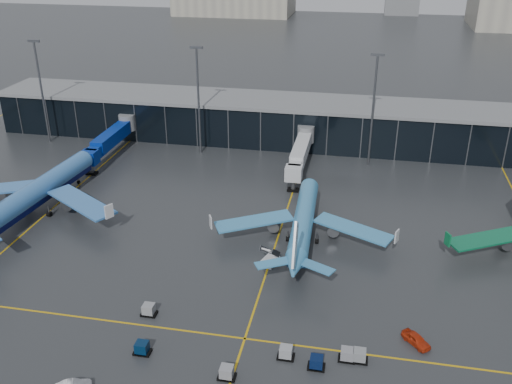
% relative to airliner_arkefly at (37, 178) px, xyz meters
% --- Properties ---
extents(ground, '(600.00, 600.00, 0.00)m').
position_rel_airliner_arkefly_xyz_m(ground, '(36.60, -14.60, -6.64)').
color(ground, '#282B2D').
rests_on(ground, ground).
extents(terminal_pier, '(142.00, 17.00, 10.70)m').
position_rel_airliner_arkefly_xyz_m(terminal_pier, '(36.60, 47.40, -1.22)').
color(terminal_pier, black).
rests_on(terminal_pier, ground).
extents(jet_bridges, '(94.00, 27.50, 7.20)m').
position_rel_airliner_arkefly_xyz_m(jet_bridges, '(1.60, 28.39, -2.09)').
color(jet_bridges, '#595B60').
rests_on(jet_bridges, ground).
extents(flood_masts, '(203.00, 0.50, 25.50)m').
position_rel_airliner_arkefly_xyz_m(flood_masts, '(41.60, 35.40, 7.17)').
color(flood_masts, '#595B60').
rests_on(flood_masts, ground).
extents(distant_hangars, '(260.00, 71.00, 22.00)m').
position_rel_airliner_arkefly_xyz_m(distant_hangars, '(86.54, 255.48, 2.15)').
color(distant_hangars, '#B2AD99').
rests_on(distant_hangars, ground).
extents(taxi_lines, '(220.00, 120.00, 0.02)m').
position_rel_airliner_arkefly_xyz_m(taxi_lines, '(46.60, -3.99, -6.63)').
color(taxi_lines, gold).
rests_on(taxi_lines, ground).
extents(airliner_arkefly, '(41.62, 46.41, 13.29)m').
position_rel_airliner_arkefly_xyz_m(airliner_arkefly, '(0.00, 0.00, 0.00)').
color(airliner_arkefly, '#3A77C1').
rests_on(airliner_arkefly, ground).
extents(airliner_klm_near, '(33.86, 38.22, 11.39)m').
position_rel_airliner_arkefly_xyz_m(airliner_klm_near, '(50.95, -0.86, -0.95)').
color(airliner_klm_near, '#3B8CC2').
rests_on(airliner_klm_near, ground).
extents(baggage_carts, '(31.80, 17.12, 1.70)m').
position_rel_airliner_arkefly_xyz_m(baggage_carts, '(49.13, -33.70, -5.89)').
color(baggage_carts, black).
rests_on(baggage_carts, ground).
extents(mobile_airstair, '(3.09, 3.73, 3.45)m').
position_rel_airliner_arkefly_xyz_m(mobile_airstair, '(46.65, -10.56, -5.87)').
color(mobile_airstair, silver).
rests_on(mobile_airstair, ground).
extents(service_van_red, '(4.15, 4.35, 1.46)m').
position_rel_airliner_arkefly_xyz_m(service_van_red, '(69.01, -26.23, -5.91)').
color(service_van_red, '#B72A0E').
rests_on(service_van_red, ground).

